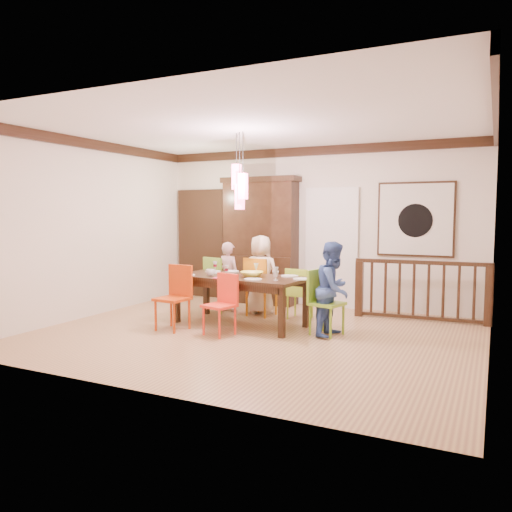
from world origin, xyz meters
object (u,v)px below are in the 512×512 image
at_px(chair_far_left, 221,280).
at_px(balustrade, 421,290).
at_px(chair_end_right, 327,298).
at_px(person_far_mid, 261,275).
at_px(person_end_right, 334,289).
at_px(china_hutch, 260,240).
at_px(dining_table, 240,282).
at_px(person_far_left, 229,277).

height_order(chair_far_left, balustrade, balustrade).
distance_m(chair_end_right, person_far_mid, 1.75).
height_order(chair_far_left, chair_end_right, chair_far_left).
distance_m(balustrade, person_end_right, 1.81).
xyz_separation_m(chair_far_left, person_far_mid, (0.71, 0.13, 0.12)).
bearing_deg(person_end_right, china_hutch, 54.16).
bearing_deg(chair_end_right, person_end_right, -70.80).
relative_size(chair_far_left, person_end_right, 0.72).
relative_size(chair_far_left, balustrade, 0.46).
xyz_separation_m(chair_end_right, person_far_mid, (-1.47, 0.95, 0.14)).
bearing_deg(chair_end_right, dining_table, 102.70).
xyz_separation_m(dining_table, person_far_left, (-0.67, 0.86, -0.06)).
distance_m(chair_end_right, person_end_right, 0.16).
xyz_separation_m(chair_end_right, china_hutch, (-1.92, 1.88, 0.67)).
bearing_deg(chair_end_right, person_far_left, 80.88).
xyz_separation_m(person_far_mid, person_end_right, (1.56, -0.94, -0.01)).
distance_m(china_hutch, person_far_left, 1.15).
relative_size(chair_end_right, person_far_mid, 0.69).
bearing_deg(balustrade, china_hutch, 170.15).
xyz_separation_m(dining_table, chair_end_right, (1.39, -0.04, -0.14)).
height_order(dining_table, person_end_right, person_end_right).
height_order(chair_far_left, person_end_right, person_end_right).
relative_size(china_hutch, person_far_mid, 1.78).
xyz_separation_m(dining_table, china_hutch, (-0.52, 1.84, 0.53)).
distance_m(china_hutch, person_end_right, 2.80).
xyz_separation_m(china_hutch, balustrade, (2.97, -0.35, -0.69)).
relative_size(chair_end_right, person_far_left, 0.76).
relative_size(china_hutch, balustrade, 1.14).
bearing_deg(china_hutch, chair_far_left, -103.58).
bearing_deg(person_far_mid, chair_end_right, 145.15).
height_order(china_hutch, person_far_mid, china_hutch).
bearing_deg(chair_end_right, balustrade, -20.07).
relative_size(dining_table, person_far_left, 1.74).
distance_m(chair_far_left, person_far_left, 0.15).
relative_size(chair_end_right, person_end_right, 0.69).
bearing_deg(dining_table, person_far_left, 133.80).
relative_size(person_far_left, person_end_right, 0.92).
height_order(chair_end_right, china_hutch, china_hutch).
height_order(dining_table, person_far_left, person_far_left).
bearing_deg(chair_far_left, china_hutch, -87.34).
relative_size(china_hutch, person_end_right, 1.80).
bearing_deg(china_hutch, person_end_right, -43.00).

